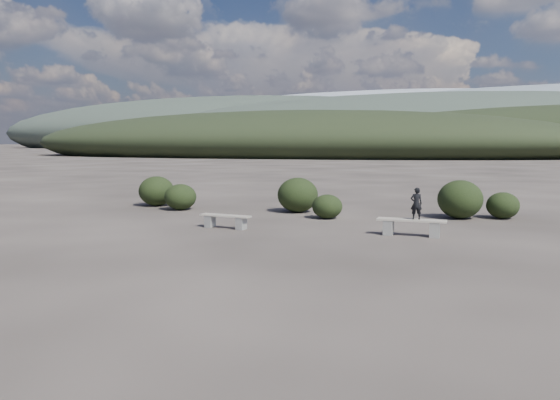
% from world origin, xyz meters
% --- Properties ---
extents(ground, '(1200.00, 1200.00, 0.00)m').
position_xyz_m(ground, '(0.00, 0.00, 0.00)').
color(ground, '#2A2421').
rests_on(ground, ground).
extents(bench_left, '(1.72, 0.57, 0.42)m').
position_xyz_m(bench_left, '(-2.06, 4.88, 0.26)').
color(bench_left, slate).
rests_on(bench_left, ground).
extents(bench_right, '(1.96, 0.47, 0.49)m').
position_xyz_m(bench_right, '(3.59, 5.14, 0.30)').
color(bench_right, slate).
rests_on(bench_right, ground).
extents(seated_person, '(0.38, 0.30, 0.92)m').
position_xyz_m(seated_person, '(3.71, 5.14, 0.95)').
color(seated_person, black).
rests_on(seated_person, bench_right).
extents(shrub_a, '(1.26, 1.26, 1.03)m').
position_xyz_m(shrub_a, '(-5.61, 8.71, 0.52)').
color(shrub_a, black).
rests_on(shrub_a, ground).
extents(shrub_b, '(1.56, 1.56, 1.34)m').
position_xyz_m(shrub_b, '(-0.95, 9.38, 0.67)').
color(shrub_b, black).
rests_on(shrub_b, ground).
extents(shrub_c, '(1.07, 1.07, 0.86)m').
position_xyz_m(shrub_c, '(0.52, 7.97, 0.43)').
color(shrub_c, black).
rests_on(shrub_c, ground).
extents(shrub_d, '(1.56, 1.56, 1.36)m').
position_xyz_m(shrub_d, '(4.99, 9.37, 0.68)').
color(shrub_d, black).
rests_on(shrub_d, ground).
extents(shrub_e, '(1.12, 1.12, 0.94)m').
position_xyz_m(shrub_e, '(6.44, 9.79, 0.47)').
color(shrub_e, black).
rests_on(shrub_e, ground).
extents(shrub_f, '(1.49, 1.49, 1.26)m').
position_xyz_m(shrub_f, '(-7.22, 9.65, 0.63)').
color(shrub_f, black).
rests_on(shrub_f, ground).
extents(mountain_ridges, '(500.00, 400.00, 56.00)m').
position_xyz_m(mountain_ridges, '(-7.48, 339.06, 10.84)').
color(mountain_ridges, black).
rests_on(mountain_ridges, ground).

